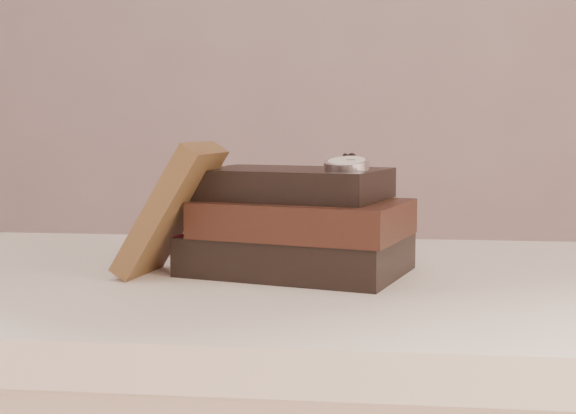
# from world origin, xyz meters

# --- Properties ---
(table) EXTENTS (1.00, 0.60, 0.75)m
(table) POSITION_xyz_m (0.00, 0.35, 0.66)
(table) COLOR silver
(table) RESTS_ON ground
(book_stack) EXTENTS (0.27, 0.22, 0.12)m
(book_stack) POSITION_xyz_m (0.10, 0.36, 0.81)
(book_stack) COLOR black
(book_stack) RESTS_ON table
(journal) EXTENTS (0.12, 0.11, 0.15)m
(journal) POSITION_xyz_m (-0.04, 0.33, 0.82)
(journal) COLOR #402C18
(journal) RESTS_ON table
(pocket_watch) EXTENTS (0.06, 0.15, 0.02)m
(pocket_watch) POSITION_xyz_m (0.16, 0.34, 0.88)
(pocket_watch) COLOR silver
(pocket_watch) RESTS_ON book_stack
(eyeglasses) EXTENTS (0.13, 0.14, 0.05)m
(eyeglasses) POSITION_xyz_m (0.04, 0.46, 0.82)
(eyeglasses) COLOR silver
(eyeglasses) RESTS_ON book_stack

